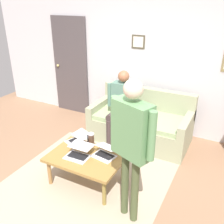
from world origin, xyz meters
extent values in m
plane|color=#8F684D|center=(0.00, 0.00, 0.00)|extent=(7.68, 7.68, 0.00)
cube|color=tan|center=(0.05, -0.05, 0.00)|extent=(2.14, 2.32, 0.01)
cube|color=silver|center=(0.00, -2.20, 1.35)|extent=(7.04, 0.10, 2.70)
cube|color=#4A4533|center=(0.15, -2.15, 1.65)|extent=(0.25, 0.02, 0.24)
cube|color=silver|center=(0.15, -2.14, 1.65)|extent=(0.19, 0.00, 0.18)
cube|color=#494143|center=(1.67, -2.11, 1.02)|extent=(0.82, 0.05, 2.05)
sphere|color=tan|center=(1.98, -2.07, 1.02)|extent=(0.06, 0.06, 0.06)
cube|color=#9A9D7B|center=(-0.17, -1.57, 0.21)|extent=(1.73, 0.87, 0.42)
cube|color=#95AB79|center=(-0.17, -1.55, 0.46)|extent=(1.49, 0.79, 0.08)
cube|color=#9A9D7B|center=(-0.17, -1.94, 0.65)|extent=(1.73, 0.14, 0.46)
cube|color=#9A9D7B|center=(-0.98, -1.57, 0.52)|extent=(0.12, 0.87, 0.20)
cube|color=#9A9D7B|center=(0.63, -1.57, 0.52)|extent=(0.12, 0.87, 0.20)
cube|color=olive|center=(0.05, -0.15, 0.41)|extent=(1.00, 0.69, 0.04)
cylinder|color=olive|center=(-0.38, 0.12, 0.19)|extent=(0.05, 0.05, 0.39)
cylinder|color=olive|center=(0.48, 0.12, 0.19)|extent=(0.05, 0.05, 0.39)
cylinder|color=olive|center=(-0.38, -0.43, 0.19)|extent=(0.05, 0.05, 0.39)
cylinder|color=olive|center=(0.48, -0.43, 0.19)|extent=(0.05, 0.05, 0.39)
cube|color=silver|center=(0.14, -0.07, 0.43)|extent=(0.32, 0.24, 0.01)
cube|color=black|center=(0.14, -0.09, 0.44)|extent=(0.27, 0.14, 0.00)
cube|color=silver|center=(0.14, -0.19, 0.55)|extent=(0.32, 0.23, 0.01)
cube|color=#2D2124|center=(0.14, -0.18, 0.55)|extent=(0.29, 0.20, 0.00)
cube|color=silver|center=(-0.17, -0.26, 0.43)|extent=(0.33, 0.26, 0.01)
cube|color=black|center=(-0.17, -0.27, 0.44)|extent=(0.27, 0.17, 0.00)
cube|color=silver|center=(-0.18, -0.34, 0.54)|extent=(0.33, 0.25, 0.06)
cube|color=#23242F|center=(-0.18, -0.33, 0.54)|extent=(0.29, 0.22, 0.05)
cube|color=silver|center=(0.37, -0.35, 0.43)|extent=(0.34, 0.30, 0.01)
cube|color=black|center=(0.36, -0.37, 0.44)|extent=(0.27, 0.21, 0.00)
cube|color=silver|center=(0.32, -0.47, 0.53)|extent=(0.34, 0.29, 0.05)
cube|color=white|center=(0.32, -0.46, 0.53)|extent=(0.30, 0.26, 0.04)
cylinder|color=#4C3323|center=(0.11, -0.40, 0.52)|extent=(0.08, 0.08, 0.19)
cylinder|color=#B7B7BC|center=(0.11, -0.40, 0.63)|extent=(0.09, 0.09, 0.02)
sphere|color=#B2B2B7|center=(0.11, -0.40, 0.65)|extent=(0.03, 0.03, 0.03)
cube|color=black|center=(0.17, -0.40, 0.53)|extent=(0.01, 0.01, 0.13)
cylinder|color=#475231|center=(-0.80, 0.16, 0.43)|extent=(0.09, 0.09, 0.86)
cylinder|color=#475231|center=(-0.65, 0.11, 0.43)|extent=(0.09, 0.09, 0.86)
cube|color=#60905B|center=(-0.72, 0.13, 1.16)|extent=(0.47, 0.33, 0.61)
cylinder|color=#60905B|center=(-0.96, 0.22, 1.19)|extent=(0.10, 0.10, 0.52)
cylinder|color=#60905B|center=(-0.49, 0.05, 1.19)|extent=(0.10, 0.10, 0.52)
sphere|color=beige|center=(-0.72, 0.13, 1.59)|extent=(0.20, 0.20, 0.20)
cylinder|color=#413333|center=(0.03, -1.11, 0.25)|extent=(0.10, 0.10, 0.50)
cylinder|color=#413333|center=(0.20, -1.11, 0.25)|extent=(0.10, 0.10, 0.50)
cylinder|color=#413333|center=(0.03, -1.29, 0.55)|extent=(0.12, 0.40, 0.12)
cylinder|color=#413333|center=(0.20, -1.29, 0.55)|extent=(0.12, 0.40, 0.12)
cube|color=slate|center=(0.12, -1.47, 0.81)|extent=(0.37, 0.20, 0.52)
cylinder|color=slate|center=(-0.12, -1.42, 0.84)|extent=(0.08, 0.08, 0.42)
cylinder|color=slate|center=(0.36, -1.42, 0.84)|extent=(0.08, 0.08, 0.42)
sphere|color=#965F40|center=(0.12, -1.47, 1.19)|extent=(0.19, 0.19, 0.19)
camera|label=1|loc=(-1.58, 2.22, 2.38)|focal=40.57mm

